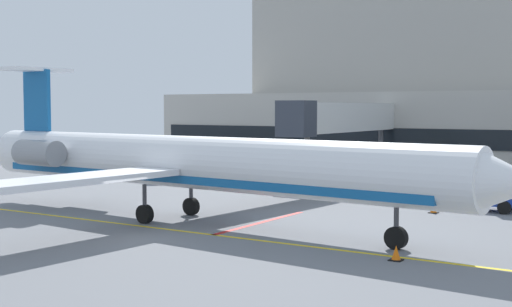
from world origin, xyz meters
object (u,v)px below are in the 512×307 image
object	(u,v)px
regional_jet	(182,163)
baggage_tug	(495,195)
belt_loader	(160,170)
fuel_tank	(213,151)
pushback_tractor	(316,170)

from	to	relation	value
regional_jet	baggage_tug	bearing A→B (deg)	43.61
belt_loader	fuel_tank	distance (m)	17.04
regional_jet	baggage_tug	xyz separation A→B (m)	(12.10, 11.52, -2.01)
regional_jet	fuel_tank	bearing A→B (deg)	123.51
pushback_tractor	belt_loader	distance (m)	11.79
pushback_tractor	fuel_tank	bearing A→B (deg)	149.68
fuel_tank	pushback_tractor	bearing A→B (deg)	-30.32
regional_jet	fuel_tank	xyz separation A→B (m)	(-19.43, 29.34, -1.60)
baggage_tug	belt_loader	xyz separation A→B (m)	(-25.09, 2.05, 0.00)
regional_jet	pushback_tractor	bearing A→B (deg)	98.40
regional_jet	belt_loader	bearing A→B (deg)	133.74
pushback_tractor	belt_loader	world-z (taller)	belt_loader
baggage_tug	pushback_tractor	size ratio (longest dim) A/B	0.78
pushback_tractor	fuel_tank	xyz separation A→B (m)	(-16.52, 9.66, 0.41)
regional_jet	fuel_tank	distance (m)	35.23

